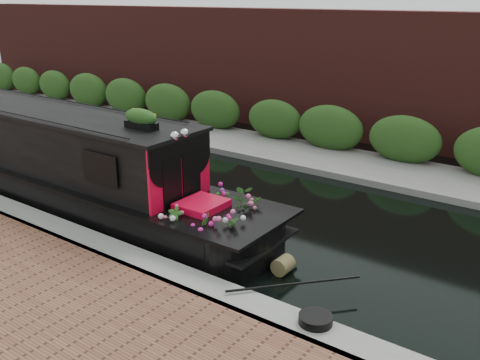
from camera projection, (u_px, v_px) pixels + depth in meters
The scene contains 8 objects.
ground at pixel (227, 205), 11.93m from camera, with size 80.00×80.00×0.00m, color black.
near_bank_coping at pixel (114, 261), 9.42m from camera, with size 40.00×0.60×0.50m, color gray.
far_bank_path at pixel (318, 160), 15.13m from camera, with size 40.00×2.40×0.34m, color slate.
far_hedge at pixel (332, 153), 15.81m from camera, with size 40.00×1.10×2.80m, color #224517.
far_brick_wall at pixel (362, 139), 17.41m from camera, with size 40.00×1.00×8.00m, color #4A1D19.
narrowboat at pixel (56, 164), 12.17m from camera, with size 11.25×2.06×2.63m.
rope_fender at pixel (283, 265), 8.97m from camera, with size 0.30×0.30×0.33m, color brown.
coiled_mooring_rope at pixel (316, 319), 7.20m from camera, with size 0.47×0.47×0.12m, color black.
Camera 1 is at (6.78, -8.77, 4.45)m, focal length 40.00 mm.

